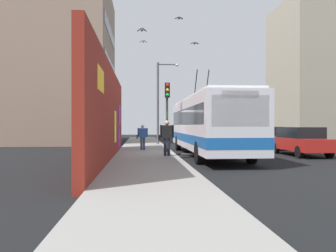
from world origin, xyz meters
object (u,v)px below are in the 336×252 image
at_px(pedestrian_at_curb, 167,135).
at_px(pedestrian_midblock, 143,135).
at_px(parked_car_dark_gray, 265,137).
at_px(street_lamp, 160,97).
at_px(parked_car_red, 300,141).
at_px(traffic_light, 167,105).
at_px(city_bus, 207,124).

distance_m(pedestrian_at_curb, pedestrian_midblock, 4.31).
xyz_separation_m(parked_car_dark_gray, street_lamp, (3.97, 7.25, 3.15)).
distance_m(parked_car_red, traffic_light, 7.71).
bearing_deg(traffic_light, parked_car_red, -99.30).
relative_size(parked_car_red, pedestrian_at_curb, 2.48).
height_order(parked_car_red, parked_car_dark_gray, same).
xyz_separation_m(parked_car_dark_gray, pedestrian_midblock, (-2.30, 8.75, 0.22)).
bearing_deg(street_lamp, parked_car_dark_gray, -118.71).
bearing_deg(parked_car_dark_gray, street_lamp, 61.29).
relative_size(parked_car_dark_gray, traffic_light, 1.16).
relative_size(parked_car_red, parked_car_dark_gray, 0.95).
bearing_deg(parked_car_dark_gray, parked_car_red, 180.00).
distance_m(city_bus, traffic_light, 2.55).
relative_size(city_bus, parked_car_dark_gray, 2.63).
height_order(city_bus, pedestrian_midblock, city_bus).
xyz_separation_m(city_bus, pedestrian_at_curb, (-1.52, 2.37, -0.58)).
bearing_deg(parked_car_dark_gray, traffic_light, 118.90).
relative_size(city_bus, traffic_light, 3.05).
relative_size(parked_car_red, pedestrian_midblock, 2.82).
xyz_separation_m(city_bus, parked_car_red, (-0.34, -5.20, -0.95)).
bearing_deg(parked_car_dark_gray, pedestrian_at_curb, 130.42).
bearing_deg(parked_car_red, pedestrian_at_curb, 98.91).
xyz_separation_m(pedestrian_at_curb, street_lamp, (10.42, -0.32, 2.78)).
height_order(city_bus, pedestrian_at_curb, city_bus).
height_order(parked_car_dark_gray, street_lamp, street_lamp).
distance_m(pedestrian_midblock, street_lamp, 7.09).
distance_m(city_bus, parked_car_dark_gray, 7.23).
xyz_separation_m(pedestrian_at_curb, pedestrian_midblock, (4.14, 1.18, -0.15)).
relative_size(city_bus, parked_car_red, 2.77).
xyz_separation_m(traffic_light, street_lamp, (8.03, -0.10, 1.14)).
xyz_separation_m(parked_car_red, parked_car_dark_gray, (5.26, -0.00, 0.00)).
bearing_deg(city_bus, parked_car_red, -93.69).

